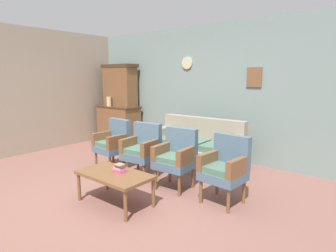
{
  "coord_description": "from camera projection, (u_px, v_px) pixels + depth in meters",
  "views": [
    {
      "loc": [
        2.97,
        -2.49,
        1.67
      ],
      "look_at": [
        0.05,
        1.12,
        0.85
      ],
      "focal_mm": 30.27,
      "sensor_mm": 36.0,
      "label": 1
    }
  ],
  "objects": [
    {
      "name": "armchair_by_doorway",
      "position": [
        176.0,
        156.0,
        4.22
      ],
      "size": [
        0.56,
        0.53,
        0.9
      ],
      "color": "slate",
      "rests_on": "ground"
    },
    {
      "name": "cabinet_upper_hutch",
      "position": [
        120.0,
        85.0,
        7.1
      ],
      "size": [
        0.99,
        0.38,
        1.03
      ],
      "color": "brown",
      "rests_on": "side_cabinet"
    },
    {
      "name": "floral_couch",
      "position": [
        195.0,
        150.0,
        5.22
      ],
      "size": [
        1.73,
        0.85,
        0.9
      ],
      "color": "gray",
      "rests_on": "ground"
    },
    {
      "name": "wall_left_side",
      "position": [
        9.0,
        92.0,
        5.8
      ],
      "size": [
        0.06,
        5.2,
        2.7
      ],
      "primitive_type": "cube",
      "color": "gray",
      "rests_on": "ground"
    },
    {
      "name": "coffee_table",
      "position": [
        115.0,
        176.0,
        3.7
      ],
      "size": [
        1.0,
        0.56,
        0.42
      ],
      "color": "brown",
      "rests_on": "ground"
    },
    {
      "name": "vase_on_cabinet",
      "position": [
        109.0,
        101.0,
        7.05
      ],
      "size": [
        0.12,
        0.12,
        0.24
      ],
      "primitive_type": "cylinder",
      "color": "tan",
      "rests_on": "side_cabinet"
    },
    {
      "name": "armchair_near_couch_end",
      "position": [
        225.0,
        166.0,
        3.72
      ],
      "size": [
        0.56,
        0.53,
        0.9
      ],
      "color": "slate",
      "rests_on": "ground"
    },
    {
      "name": "ground_plane",
      "position": [
        116.0,
        195.0,
        4.03
      ],
      "size": [
        7.68,
        7.68,
        0.0
      ],
      "primitive_type": "plane",
      "color": "#84564C"
    },
    {
      "name": "side_cabinet",
      "position": [
        119.0,
        124.0,
        7.21
      ],
      "size": [
        1.16,
        0.55,
        0.93
      ],
      "color": "brown",
      "rests_on": "ground"
    },
    {
      "name": "book_stack_on_table",
      "position": [
        119.0,
        168.0,
        3.71
      ],
      "size": [
        0.16,
        0.11,
        0.12
      ],
      "color": "#E35D7C",
      "rests_on": "coffee_table"
    },
    {
      "name": "armchair_near_cabinet",
      "position": [
        142.0,
        148.0,
        4.68
      ],
      "size": [
        0.57,
        0.55,
        0.9
      ],
      "color": "slate",
      "rests_on": "ground"
    },
    {
      "name": "armchair_row_middle",
      "position": [
        113.0,
        142.0,
        5.12
      ],
      "size": [
        0.55,
        0.52,
        0.9
      ],
      "color": "slate",
      "rests_on": "ground"
    },
    {
      "name": "wall_back_with_decor",
      "position": [
        212.0,
        92.0,
        5.81
      ],
      "size": [
        6.4,
        0.09,
        2.7
      ],
      "color": "gray",
      "rests_on": "ground"
    }
  ]
}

